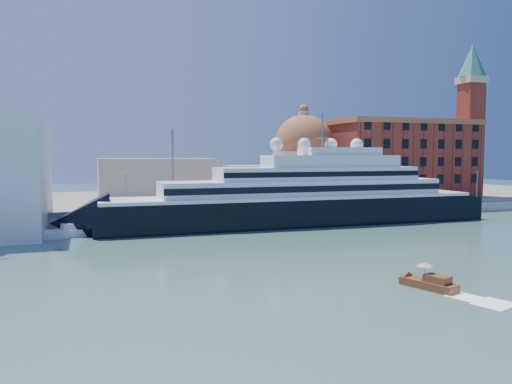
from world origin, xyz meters
name	(u,v)px	position (x,y,z in m)	size (l,w,h in m)	color
ground	(324,244)	(0.00, 0.00, 0.00)	(400.00, 400.00, 0.00)	#375F56
quay	(259,214)	(0.00, 34.00, 1.25)	(180.00, 10.00, 2.50)	gray
land	(216,200)	(0.00, 75.00, 1.00)	(260.00, 72.00, 2.00)	slate
quay_fence	(265,208)	(0.00, 29.50, 3.10)	(180.00, 0.10, 1.20)	slate
superyacht	(284,203)	(1.82, 23.00, 4.81)	(93.20, 12.92, 27.85)	black
service_barge	(64,233)	(-41.86, 21.17, 0.76)	(12.36, 7.30, 2.64)	white
water_taxi	(430,282)	(-1.70, -29.45, 0.72)	(4.10, 6.70, 3.02)	brown
warehouse	(404,159)	(52.00, 52.00, 13.79)	(43.00, 19.00, 23.25)	maroon
campanile	(471,110)	(76.00, 52.00, 28.76)	(8.40, 8.40, 47.00)	maroon
church	(253,169)	(6.39, 57.72, 10.91)	(66.00, 18.00, 25.50)	beige
lamp_posts	(207,178)	(-12.67, 32.27, 9.84)	(120.80, 2.40, 18.00)	slate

